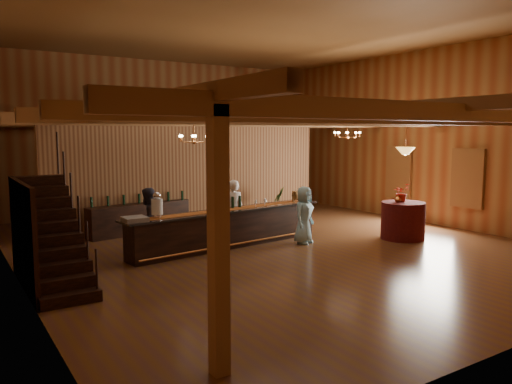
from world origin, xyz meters
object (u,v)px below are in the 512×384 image
chandelier_right (347,134)px  pendant_lamp (405,151)px  bartender (233,210)px  backbar_shelf (140,218)px  beverage_dispenser (157,205)px  chandelier_left (194,138)px  floor_plant (277,204)px  staff_second (148,220)px  round_table (403,221)px  guest (304,215)px  raffle_drum (298,195)px  tasting_bar (229,228)px

chandelier_right → pendant_lamp: size_ratio=0.89×
bartender → backbar_shelf: bearing=-29.5°
chandelier_right → beverage_dispenser: bearing=-171.0°
beverage_dispenser → backbar_shelf: 3.25m
chandelier_left → floor_plant: 4.56m
chandelier_left → pendant_lamp: bearing=-25.3°
beverage_dispenser → staff_second: bearing=84.0°
round_table → guest: 2.82m
bartender → pendant_lamp: bearing=168.4°
raffle_drum → floor_plant: (0.68, 2.00, -0.55)m
bartender → floor_plant: 2.97m
tasting_bar → chandelier_right: bearing=3.3°
pendant_lamp → staff_second: (-6.35, 2.39, -1.62)m
beverage_dispenser → chandelier_right: chandelier_right is taller
floor_plant → staff_second: bearing=-162.0°
raffle_drum → round_table: bearing=-43.8°
guest → beverage_dispenser: bearing=146.5°
backbar_shelf → chandelier_left: 3.28m
chandelier_left → guest: chandelier_left is taller
floor_plant → tasting_bar: bearing=-143.7°
raffle_drum → chandelier_left: (-2.99, 0.41, 1.62)m
guest → floor_plant: bearing=42.0°
staff_second → chandelier_right: bearing=147.0°
floor_plant → bartender: bearing=-148.6°
pendant_lamp → bartender: size_ratio=0.55×
raffle_drum → bartender: (-1.84, 0.45, -0.32)m
tasting_bar → pendant_lamp: (4.46, -1.75, 1.92)m
tasting_bar → guest: 2.00m
chandelier_right → guest: size_ratio=0.53×
chandelier_left → chandelier_right: 5.42m
bartender → floor_plant: bartender is taller
chandelier_left → chandelier_right: bearing=2.3°
tasting_bar → floor_plant: 3.80m
raffle_drum → chandelier_left: size_ratio=0.43×
chandelier_left → floor_plant: (3.68, 1.59, -2.17)m
beverage_dispenser → staff_second: staff_second is taller
raffle_drum → bartender: bartender is taller
pendant_lamp → guest: bearing=158.5°
chandelier_right → staff_second: 7.00m
tasting_bar → raffle_drum: bearing=-1.1°
backbar_shelf → chandelier_right: bearing=-27.8°
beverage_dispenser → staff_second: 0.96m
pendant_lamp → guest: pendant_lamp is taller
round_table → floor_plant: bearing=109.3°
beverage_dispenser → bartender: (2.51, 0.90, -0.43)m
round_table → bartender: 4.64m
raffle_drum → backbar_shelf: 4.58m
tasting_bar → staff_second: (-1.89, 0.64, 0.30)m
chandelier_right → guest: bearing=-151.6°
staff_second → floor_plant: staff_second is taller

